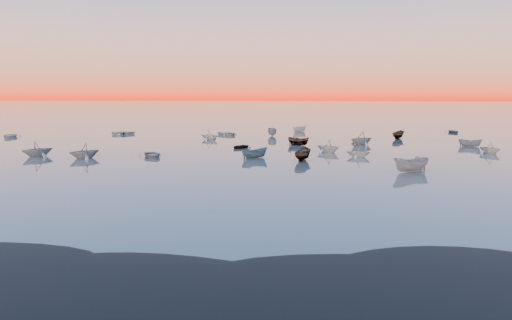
# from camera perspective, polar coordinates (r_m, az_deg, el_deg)

# --- Properties ---
(ground) EXTENTS (600.00, 600.00, 0.00)m
(ground) POSITION_cam_1_polar(r_m,az_deg,el_deg) (122.22, 2.36, 4.06)
(ground) COLOR slate
(ground) RESTS_ON ground
(mud_lobes) EXTENTS (140.00, 6.00, 0.07)m
(mud_lobes) POSITION_cam_1_polar(r_m,az_deg,el_deg) (22.86, -8.07, -12.74)
(mud_lobes) COLOR black
(mud_lobes) RESTS_ON ground
(moored_fleet) EXTENTS (124.00, 58.00, 1.20)m
(moored_fleet) POSITION_cam_1_polar(r_m,az_deg,el_deg) (75.44, 0.93, 1.73)
(moored_fleet) COLOR silver
(moored_fleet) RESTS_ON ground
(boat_near_left) EXTENTS (4.30, 3.37, 1.00)m
(boat_near_left) POSITION_cam_1_polar(r_m,az_deg,el_deg) (62.86, -11.78, 0.34)
(boat_near_left) COLOR slate
(boat_near_left) RESTS_ON ground
(boat_near_center) EXTENTS (3.31, 3.80, 1.24)m
(boat_near_center) POSITION_cam_1_polar(r_m,az_deg,el_deg) (60.51, -0.16, 0.22)
(boat_near_center) COLOR #355166
(boat_near_center) RESTS_ON ground
(boat_near_right) EXTENTS (3.63, 2.94, 1.16)m
(boat_near_right) POSITION_cam_1_polar(r_m,az_deg,el_deg) (71.96, 25.13, 0.69)
(boat_near_right) COLOR silver
(boat_near_right) RESTS_ON ground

